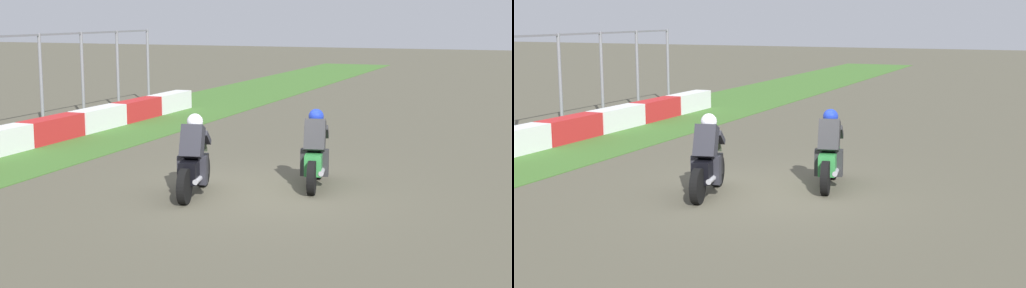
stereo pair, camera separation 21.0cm
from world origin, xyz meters
The scene contains 3 objects.
ground_plane centered at (0.00, 0.00, 0.00)m, with size 120.00×120.00×0.00m, color #514E3E.
rider_lane_a centered at (0.84, -0.88, 0.62)m, with size 2.02×0.64×1.51m.
rider_lane_b centered at (-0.65, 1.00, 0.62)m, with size 2.02×0.65×1.51m.
Camera 1 is at (-12.81, -4.99, 3.32)m, focal length 52.42 mm.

